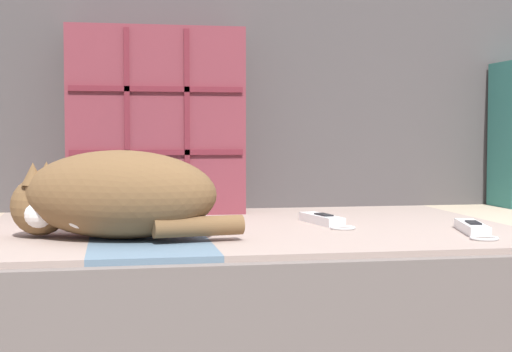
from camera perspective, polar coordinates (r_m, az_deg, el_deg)
The scene contains 6 objects.
couch at distance 1.64m, azimuth 2.79°, elevation -9.74°, with size 2.16×0.90×0.36m.
sofa_backrest at distance 1.97m, azimuth 0.29°, elevation 5.65°, with size 2.12×0.14×0.54m.
throw_pillow_quilted at distance 1.80m, azimuth -7.32°, elevation 3.97°, with size 0.39×0.14×0.42m.
sleeping_cat at distance 1.38m, azimuth -10.54°, elevation -1.47°, with size 0.40×0.30×0.15m.
game_remote_near at distance 1.58m, azimuth 4.90°, elevation -3.20°, with size 0.08×0.19×0.02m.
game_remote_far at distance 1.49m, azimuth 15.49°, elevation -3.68°, with size 0.09×0.21×0.02m.
Camera 1 is at (-0.36, -1.46, 0.54)m, focal length 55.00 mm.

